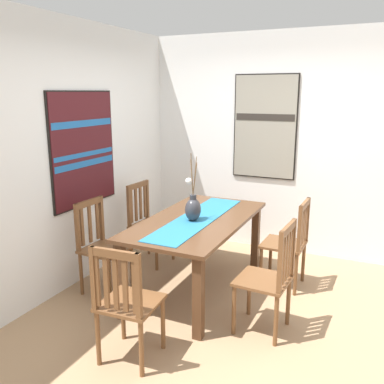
{
  "coord_description": "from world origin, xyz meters",
  "views": [
    {
      "loc": [
        -3.26,
        -1.05,
        1.99
      ],
      "look_at": [
        0.39,
        0.65,
        1.01
      ],
      "focal_mm": 38.81,
      "sensor_mm": 36.0,
      "label": 1
    }
  ],
  "objects": [
    {
      "name": "chair_0",
      "position": [
        -0.12,
        -0.3,
        0.51
      ],
      "size": [
        0.44,
        0.44,
        0.97
      ],
      "color": "brown",
      "rests_on": "ground_plane"
    },
    {
      "name": "wall_back",
      "position": [
        0.0,
        1.86,
        1.35
      ],
      "size": [
        6.4,
        0.12,
        2.7
      ],
      "primitive_type": "cube",
      "color": "white",
      "rests_on": "ground_plane"
    },
    {
      "name": "chair_1",
      "position": [
        -0.09,
        1.44,
        0.49
      ],
      "size": [
        0.44,
        0.44,
        0.94
      ],
      "color": "brown",
      "rests_on": "ground_plane"
    },
    {
      "name": "chair_4",
      "position": [
        0.81,
        -0.26,
        0.49
      ],
      "size": [
        0.43,
        0.43,
        0.93
      ],
      "color": "brown",
      "rests_on": "ground_plane"
    },
    {
      "name": "centerpiece_vase",
      "position": [
        0.25,
        0.58,
        0.89
      ],
      "size": [
        0.19,
        0.16,
        0.68
      ],
      "color": "#333338",
      "rests_on": "dining_table"
    },
    {
      "name": "dining_table",
      "position": [
        0.34,
        0.57,
        0.65
      ],
      "size": [
        1.77,
        0.91,
        0.76
      ],
      "color": "#51331E",
      "rests_on": "ground_plane"
    },
    {
      "name": "ground_plane",
      "position": [
        0.0,
        0.0,
        -0.01
      ],
      "size": [
        6.4,
        6.4,
        0.03
      ],
      "primitive_type": "cube",
      "color": "#A37F5B"
    },
    {
      "name": "chair_3",
      "position": [
        0.76,
        1.41,
        0.49
      ],
      "size": [
        0.45,
        0.45,
        0.95
      ],
      "color": "brown",
      "rests_on": "ground_plane"
    },
    {
      "name": "painting_on_back_wall",
      "position": [
        0.15,
        1.79,
        1.41
      ],
      "size": [
        0.98,
        0.05,
        1.19
      ],
      "color": "black"
    },
    {
      "name": "painting_on_side_wall",
      "position": [
        1.79,
        0.31,
        1.57
      ],
      "size": [
        0.05,
        0.79,
        1.27
      ],
      "color": "black"
    },
    {
      "name": "wall_side",
      "position": [
        1.86,
        0.0,
        1.35
      ],
      "size": [
        0.12,
        6.4,
        2.7
      ],
      "primitive_type": "cube",
      "color": "white",
      "rests_on": "ground_plane"
    },
    {
      "name": "chair_2",
      "position": [
        -0.97,
        0.55,
        0.5
      ],
      "size": [
        0.45,
        0.45,
        0.94
      ],
      "color": "brown",
      "rests_on": "ground_plane"
    },
    {
      "name": "table_runner",
      "position": [
        0.34,
        0.57,
        0.76
      ],
      "size": [
        1.63,
        0.36,
        0.01
      ],
      "primitive_type": "cube",
      "color": "#236B93",
      "rests_on": "dining_table"
    }
  ]
}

